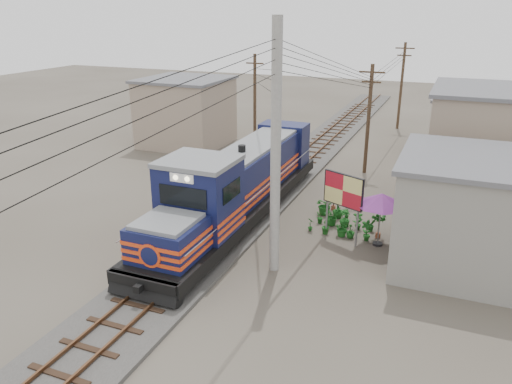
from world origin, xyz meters
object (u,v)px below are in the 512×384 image
at_px(market_umbrella, 382,200).
at_px(vendor, 403,201).
at_px(billboard, 343,192).
at_px(locomotive, 237,187).

bearing_deg(market_umbrella, vendor, 82.12).
xyz_separation_m(billboard, market_umbrella, (1.70, 0.18, -0.18)).
distance_m(billboard, vendor, 5.09).
height_order(billboard, vendor, billboard).
bearing_deg(billboard, vendor, 86.34).
relative_size(locomotive, billboard, 5.18).
xyz_separation_m(locomotive, billboard, (5.42, -0.34, 0.59)).
relative_size(billboard, vendor, 2.12).
distance_m(locomotive, billboard, 5.46).
bearing_deg(locomotive, market_umbrella, -1.32).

